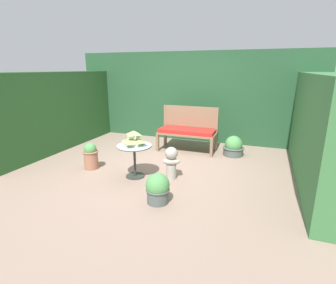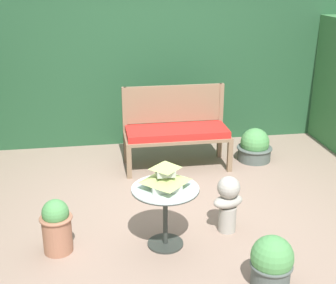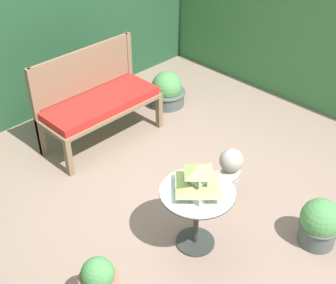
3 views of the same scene
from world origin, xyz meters
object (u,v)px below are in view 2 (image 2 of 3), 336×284
potted_plant_table_near (255,147)px  potted_plant_bench_right (272,263)px  patio_table (165,201)px  garden_bust (228,201)px  garden_bench (177,134)px  pagoda_birdhouse (165,176)px  potted_plant_table_far (57,226)px

potted_plant_table_near → potted_plant_bench_right: same height
patio_table → garden_bust: patio_table is taller
garden_bench → pagoda_birdhouse: (-0.43, -1.79, 0.25)m
garden_bench → garden_bust: bearing=-82.7°
potted_plant_bench_right → potted_plant_table_far: bearing=155.6°
potted_plant_table_near → potted_plant_bench_right: 2.69m
garden_bust → potted_plant_table_far: size_ratio=1.12×
potted_plant_table_near → garden_bust: bearing=-117.0°
pagoda_birdhouse → potted_plant_bench_right: bearing=-44.3°
pagoda_birdhouse → garden_bust: bearing=13.5°
patio_table → pagoda_birdhouse: 0.24m
garden_bench → patio_table: (-0.43, -1.79, 0.01)m
pagoda_birdhouse → garden_bust: (0.64, 0.15, -0.38)m
garden_bust → potted_plant_table_far: bearing=166.5°
potted_plant_table_far → garden_bust: bearing=3.5°
potted_plant_table_far → potted_plant_bench_right: (1.73, -0.79, -0.05)m
pagoda_birdhouse → garden_bench: bearing=76.5°
garden_bench → patio_table: size_ratio=2.17×
patio_table → potted_plant_table_near: patio_table is taller
patio_table → potted_plant_table_far: (-0.98, 0.05, -0.20)m
garden_bust → potted_plant_bench_right: (0.11, -0.88, -0.11)m
garden_bench → patio_table: patio_table is taller
patio_table → garden_bust: size_ratio=1.06×
pagoda_birdhouse → potted_plant_bench_right: size_ratio=0.80×
garden_bench → garden_bust: garden_bust is taller
garden_bench → garden_bust: size_ratio=2.31×
garden_bust → potted_plant_table_far: garden_bust is taller
patio_table → pagoda_birdhouse: bearing=0.0°
patio_table → potted_plant_table_far: size_ratio=1.19×
garden_bust → potted_plant_table_near: 1.91m
patio_table → potted_plant_bench_right: size_ratio=1.38×
pagoda_birdhouse → potted_plant_table_near: pagoda_birdhouse is taller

